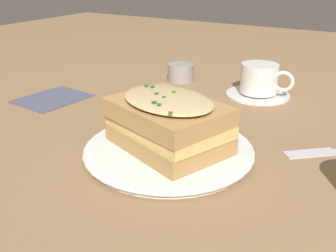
{
  "coord_description": "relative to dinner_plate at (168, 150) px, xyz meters",
  "views": [
    {
      "loc": [
        -0.41,
        -0.25,
        0.25
      ],
      "look_at": [
        0.01,
        0.0,
        0.04
      ],
      "focal_mm": 42.0,
      "sensor_mm": 36.0,
      "label": 1
    }
  ],
  "objects": [
    {
      "name": "fork",
      "position": [
        0.13,
        -0.2,
        -0.01
      ],
      "size": [
        0.14,
        0.16,
        0.0
      ],
      "rotation": [
        0.0,
        0.0,
        0.72
      ],
      "color": "silver",
      "rests_on": "ground_plane"
    },
    {
      "name": "dinner_plate",
      "position": [
        0.0,
        0.0,
        0.0
      ],
      "size": [
        0.23,
        0.23,
        0.01
      ],
      "color": "white",
      "rests_on": "ground_plane"
    },
    {
      "name": "napkin",
      "position": [
        0.09,
        0.31,
        -0.01
      ],
      "size": [
        0.14,
        0.12,
        0.0
      ],
      "primitive_type": "cube",
      "rotation": [
        0.0,
        0.0,
        -0.11
      ],
      "color": "#4C5166",
      "rests_on": "ground_plane"
    },
    {
      "name": "teacup_with_saucer",
      "position": [
        0.31,
        -0.02,
        0.02
      ],
      "size": [
        0.13,
        0.13,
        0.06
      ],
      "rotation": [
        0.0,
        0.0,
        4.75
      ],
      "color": "white",
      "rests_on": "ground_plane"
    },
    {
      "name": "condiment_pot",
      "position": [
        0.33,
        0.16,
        0.01
      ],
      "size": [
        0.06,
        0.06,
        0.04
      ],
      "primitive_type": "cylinder",
      "color": "gray",
      "rests_on": "ground_plane"
    },
    {
      "name": "sandwich",
      "position": [
        -0.0,
        0.0,
        0.04
      ],
      "size": [
        0.16,
        0.18,
        0.08
      ],
      "rotation": [
        0.0,
        0.0,
        1.21
      ],
      "color": "#B2844C",
      "rests_on": "dinner_plate"
    },
    {
      "name": "ground_plane",
      "position": [
        -0.01,
        -0.0,
        -0.01
      ],
      "size": [
        2.4,
        2.4,
        0.0
      ],
      "primitive_type": "plane",
      "color": "olive"
    }
  ]
}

